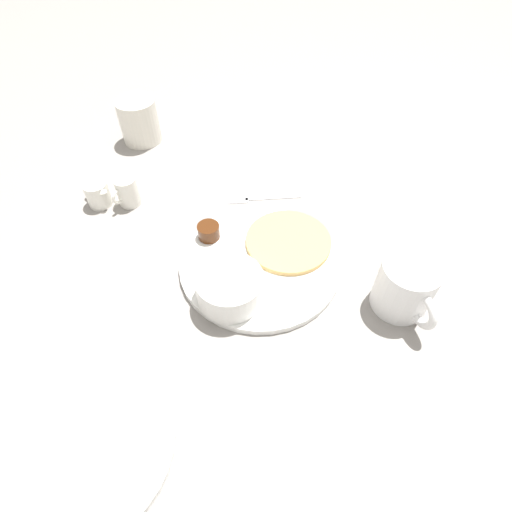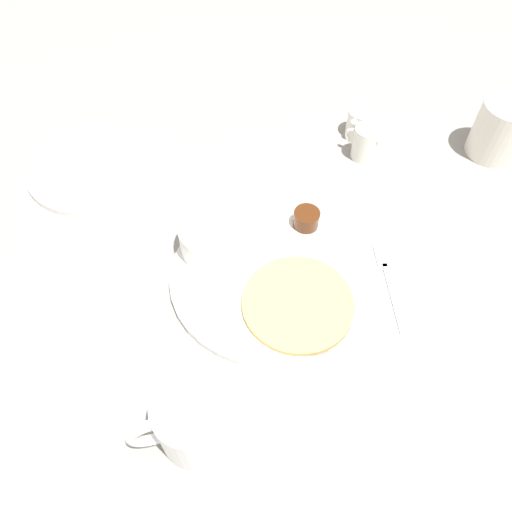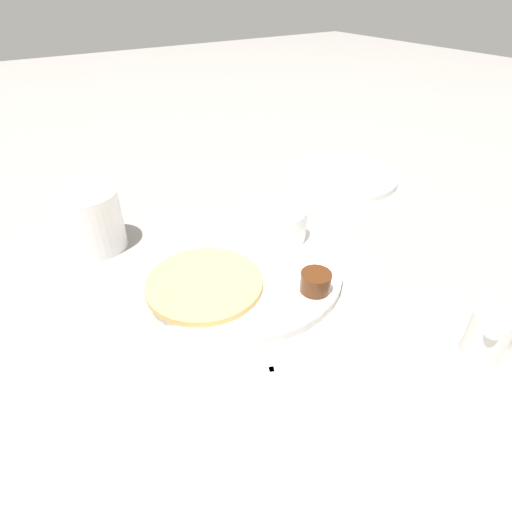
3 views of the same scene
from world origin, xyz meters
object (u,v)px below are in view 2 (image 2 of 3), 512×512
at_px(plate, 267,276).
at_px(bowl, 216,235).
at_px(fork, 388,275).
at_px(second_mug, 502,129).
at_px(coffee_mug, 192,421).
at_px(creamer_pitcher_near, 365,142).
at_px(creamer_pitcher_far, 360,122).

height_order(plate, bowl, bowl).
bearing_deg(fork, second_mug, 111.11).
xyz_separation_m(plate, coffee_mug, (0.15, -0.18, 0.04)).
bearing_deg(bowl, second_mug, 86.23).
xyz_separation_m(coffee_mug, fork, (-0.07, 0.34, -0.04)).
distance_m(plate, second_mug, 0.48).
height_order(fork, second_mug, second_mug).
xyz_separation_m(creamer_pitcher_near, creamer_pitcher_far, (-0.05, 0.03, -0.00)).
xyz_separation_m(coffee_mug, creamer_pitcher_near, (-0.29, 0.45, -0.02)).
bearing_deg(plate, coffee_mug, -50.05).
relative_size(creamer_pitcher_far, fork, 0.45).
relative_size(bowl, fork, 0.75).
distance_m(creamer_pitcher_near, second_mug, 0.23).
bearing_deg(coffee_mug, creamer_pitcher_far, 125.89).
distance_m(plate, fork, 0.17).
xyz_separation_m(plate, creamer_pitcher_far, (-0.20, 0.30, 0.02)).
relative_size(coffee_mug, second_mug, 1.00).
bearing_deg(plate, fork, 62.64).
distance_m(coffee_mug, fork, 0.35).
bearing_deg(bowl, creamer_pitcher_near, 101.85).
bearing_deg(creamer_pitcher_near, second_mug, 64.29).
height_order(creamer_pitcher_far, second_mug, second_mug).
bearing_deg(fork, plate, -117.36).
relative_size(bowl, creamer_pitcher_far, 1.65).
relative_size(plate, coffee_mug, 2.31).
distance_m(coffee_mug, creamer_pitcher_near, 0.54).
xyz_separation_m(plate, creamer_pitcher_near, (-0.14, 0.27, 0.02)).
distance_m(plate, creamer_pitcher_far, 0.36).
relative_size(creamer_pitcher_near, fork, 0.43).
distance_m(coffee_mug, creamer_pitcher_far, 0.59).
bearing_deg(second_mug, fork, -68.89).
bearing_deg(coffee_mug, creamer_pitcher_near, 123.19).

